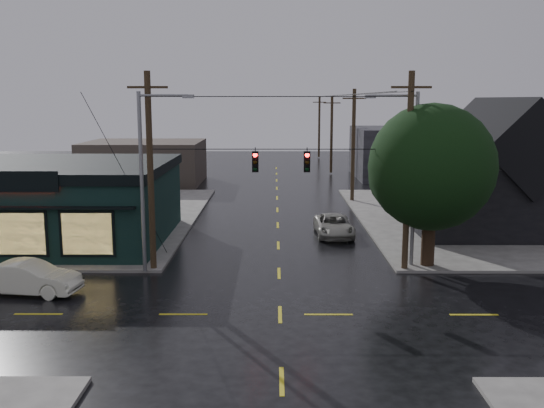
{
  "coord_description": "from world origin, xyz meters",
  "views": [
    {
      "loc": [
        -0.23,
        -23.83,
        8.76
      ],
      "look_at": [
        -0.36,
        5.92,
        3.61
      ],
      "focal_mm": 40.0,
      "sensor_mm": 36.0,
      "label": 1
    }
  ],
  "objects_px": {
    "sedan_cream": "(29,278)",
    "suv_silver": "(334,226)",
    "utility_pole_ne": "(404,271)",
    "corner_tree": "(431,167)",
    "utility_pole_nw": "(154,270)"
  },
  "relations": [
    {
      "from": "utility_pole_nw",
      "to": "sedan_cream",
      "type": "xyz_separation_m",
      "value": [
        -4.9,
        -3.87,
        0.76
      ]
    },
    {
      "from": "suv_silver",
      "to": "utility_pole_nw",
      "type": "bearing_deg",
      "value": -142.9
    },
    {
      "from": "corner_tree",
      "to": "utility_pole_ne",
      "type": "height_order",
      "value": "corner_tree"
    },
    {
      "from": "sedan_cream",
      "to": "suv_silver",
      "type": "distance_m",
      "value": 19.21
    },
    {
      "from": "sedan_cream",
      "to": "suv_silver",
      "type": "xyz_separation_m",
      "value": [
        15.02,
        11.98,
        -0.07
      ]
    },
    {
      "from": "utility_pole_nw",
      "to": "sedan_cream",
      "type": "height_order",
      "value": "utility_pole_nw"
    },
    {
      "from": "sedan_cream",
      "to": "utility_pole_nw",
      "type": "bearing_deg",
      "value": -43.82
    },
    {
      "from": "corner_tree",
      "to": "utility_pole_nw",
      "type": "distance_m",
      "value": 15.3
    },
    {
      "from": "utility_pole_ne",
      "to": "utility_pole_nw",
      "type": "bearing_deg",
      "value": 180.0
    },
    {
      "from": "sedan_cream",
      "to": "suv_silver",
      "type": "height_order",
      "value": "sedan_cream"
    },
    {
      "from": "corner_tree",
      "to": "suv_silver",
      "type": "xyz_separation_m",
      "value": [
        -4.21,
        7.48,
        -4.63
      ]
    },
    {
      "from": "sedan_cream",
      "to": "utility_pole_ne",
      "type": "bearing_deg",
      "value": -69.95
    },
    {
      "from": "utility_pole_ne",
      "to": "corner_tree",
      "type": "bearing_deg",
      "value": 25.24
    },
    {
      "from": "sedan_cream",
      "to": "corner_tree",
      "type": "bearing_deg",
      "value": -68.99
    },
    {
      "from": "utility_pole_ne",
      "to": "sedan_cream",
      "type": "relative_size",
      "value": 2.2
    }
  ]
}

